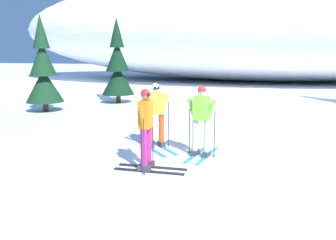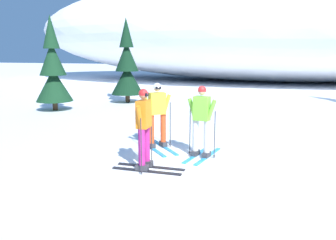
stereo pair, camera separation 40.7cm
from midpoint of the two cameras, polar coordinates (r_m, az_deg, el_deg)
ground_plane at (r=8.08m, az=5.66°, el=-7.50°), size 120.00×120.00×0.00m
skier_lime_jacket at (r=8.48m, az=4.19°, el=-0.03°), size 0.77×1.64×1.79m
skier_yellow_jacket at (r=9.25m, az=-3.30°, el=0.99°), size 1.39×1.55×1.78m
skier_orange_jacket at (r=7.53m, az=-5.20°, el=-1.38°), size 1.61×0.76×1.82m
pine_tree_far_left at (r=16.01m, az=-20.71°, el=7.53°), size 1.61×1.61×4.16m
pine_tree_center_left at (r=17.82m, az=-9.04°, el=8.58°), size 1.65×1.65×4.28m
snow_ridge_background at (r=32.41m, az=15.28°, el=14.44°), size 45.03×20.25×9.15m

